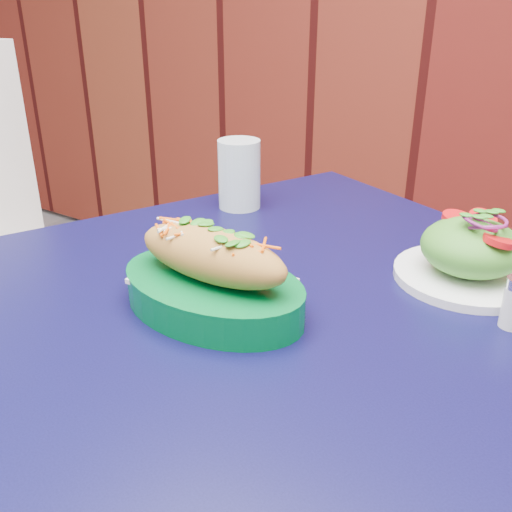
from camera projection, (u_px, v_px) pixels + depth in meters
The scene contains 5 objects.
cafe_table at pixel (288, 346), 0.79m from camera, with size 1.06×1.06×0.75m.
chair_left at pixel (14, 263), 1.20m from camera, with size 0.55×0.55×1.02m.
banh_mi_basket at pixel (212, 277), 0.68m from camera, with size 0.25×0.17×0.11m.
salad_plate at pixel (470, 253), 0.76m from camera, with size 0.19×0.19×0.10m.
water_glass at pixel (239, 174), 1.02m from camera, with size 0.08×0.08×0.12m, color silver.
Camera 1 is at (0.58, 1.12, 1.10)m, focal length 40.00 mm.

